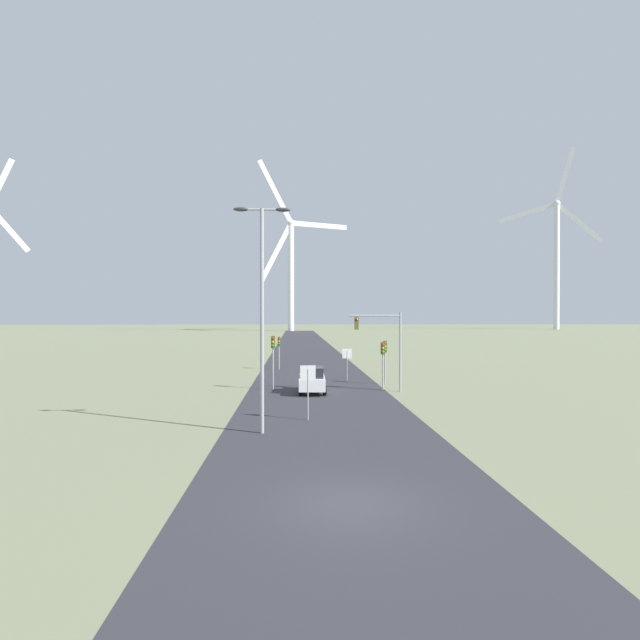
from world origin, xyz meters
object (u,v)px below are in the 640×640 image
Objects in this scene: stop_sign_far at (347,358)px; traffic_light_post_mid_right at (385,352)px; traffic_light_post_mid_left at (279,345)px; stop_sign_near at (308,382)px; traffic_light_post_near_left at (273,350)px; traffic_light_mast_overhead at (382,336)px; car_approaching at (312,380)px; wind_turbine_left at (291,261)px; wind_turbine_center at (557,251)px; streetlamp at (262,294)px; traffic_light_post_near_right at (383,355)px.

traffic_light_post_mid_right is at bearing -41.69° from stop_sign_far.
stop_sign_near is at bearing -84.69° from traffic_light_post_mid_left.
traffic_light_post_near_left is 0.69× the size of traffic_light_mast_overhead.
traffic_light_mast_overhead is at bearing -73.42° from stop_sign_far.
traffic_light_mast_overhead is (-0.90, -3.82, 1.48)m from traffic_light_post_mid_right.
stop_sign_near is 0.69× the size of car_approaching.
traffic_light_post_mid_left is at bearing 127.75° from traffic_light_post_mid_right.
traffic_light_post_near_left is 1.15× the size of traffic_light_post_mid_right.
traffic_light_mast_overhead is 1.38× the size of car_approaching.
traffic_light_mast_overhead is 146.80m from wind_turbine_left.
traffic_light_post_near_left reaches higher than stop_sign_near.
streetlamp is at bearing -121.75° from wind_turbine_center.
traffic_light_mast_overhead reaches higher than traffic_light_post_mid_left.
car_approaching is (2.82, -15.37, -1.53)m from traffic_light_post_mid_left.
car_approaching is at bearing -177.55° from traffic_light_mast_overhead.
wind_turbine_left reaches higher than traffic_light_post_mid_left.
wind_turbine_center is at bearing 57.04° from car_approaching.
traffic_light_post_near_right reaches higher than traffic_light_post_mid_left.
car_approaching is (-5.96, -4.04, -1.63)m from traffic_light_post_mid_right.
traffic_light_mast_overhead is at bearing -9.64° from traffic_light_post_near_left.
streetlamp is 2.98× the size of traffic_light_post_near_right.
traffic_light_post_near_right reaches higher than traffic_light_post_mid_right.
traffic_light_mast_overhead reaches higher than traffic_light_post_mid_right.
wind_turbine_center is (104.23, 160.77, 30.51)m from car_approaching.
stop_sign_far is at bearing 39.59° from traffic_light_post_near_left.
wind_turbine_center is at bearing 8.26° from wind_turbine_left.
traffic_light_mast_overhead is 5.94m from car_approaching.
wind_turbine_left is (-5.87, 138.74, 23.47)m from stop_sign_far.
traffic_light_post_mid_left is 0.05× the size of wind_turbine_center.
traffic_light_post_mid_left is 0.06× the size of wind_turbine_left.
stop_sign_far is at bearing -87.58° from wind_turbine_left.
traffic_light_post_near_right is 1.06× the size of traffic_light_post_mid_left.
traffic_light_mast_overhead reaches higher than car_approaching.
traffic_light_post_mid_right is at bearing 15.83° from traffic_light_post_near_left.
wind_turbine_left is at bearing 89.94° from traffic_light_post_mid_left.
wind_turbine_left is at bearing 89.95° from traffic_light_post_near_left.
stop_sign_far is (5.90, 18.57, -4.60)m from streetlamp.
stop_sign_near is at bearing -78.03° from traffic_light_post_near_left.
wind_turbine_left is (-7.74, 145.03, 21.31)m from traffic_light_mast_overhead.
traffic_light_mast_overhead is (-0.21, -0.95, 1.45)m from traffic_light_post_near_right.
wind_turbine_left is at bearing 92.42° from stop_sign_far.
traffic_light_post_mid_right reaches higher than car_approaching.
streetlamp reaches higher than traffic_light_mast_overhead.
traffic_light_post_near_left is at bearing -90.05° from wind_turbine_left.
traffic_light_post_near_left is at bearing 101.97° from stop_sign_near.
stop_sign_far is (3.70, 15.78, -0.13)m from stop_sign_near.
traffic_light_mast_overhead is at bearing 59.52° from stop_sign_near.
wind_turbine_left is at bearing 91.06° from car_approaching.
traffic_light_post_mid_left reaches higher than car_approaching.
wind_turbine_center is (107.04, 159.21, 28.52)m from traffic_light_post_near_left.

